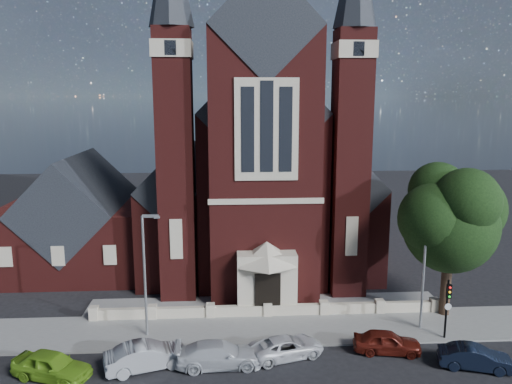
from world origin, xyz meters
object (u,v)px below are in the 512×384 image
Objects in this scene: traffic_signal at (448,302)px; car_silver_b at (219,354)px; parish_hall at (80,224)px; car_white_suv at (287,347)px; street_lamp_left at (146,269)px; car_dark_red at (387,342)px; car_navy at (475,358)px; church at (254,168)px; street_tree at (454,221)px; street_lamp_right at (426,263)px; car_lime_van at (52,366)px; car_silver_a at (147,356)px.

traffic_signal is 0.81× the size of car_silver_b.
parish_hall is 24.09m from car_white_suv.
street_lamp_left is at bearing -59.98° from parish_hall.
traffic_signal is at bearing -62.77° from car_dark_red.
car_white_suv is at bearing 95.52° from car_navy.
parish_hall is (-16.00, -4.94, -4.17)m from church.
street_tree is 2.40× the size of car_white_suv.
car_dark_red is at bearing -141.48° from street_tree.
street_tree reaches higher than street_lamp_left.
street_lamp_right is 1.81× the size of car_white_suv.
car_dark_red is (-3.30, -2.91, -3.91)m from street_lamp_right.
car_lime_van is 1.10× the size of car_dark_red.
street_lamp_right is (26.09, -14.00, 0.59)m from parish_hall.
car_navy is at bearing -86.18° from traffic_signal.
church is 7.03× the size of car_silver_b.
street_lamp_right is 2.01× the size of car_dark_red.
parish_hall is at bearing 63.01° from car_dark_red.
church is 24.24m from car_silver_b.
street_tree is at bearing 64.05° from traffic_signal.
car_silver_b is (-14.32, -2.30, -1.86)m from traffic_signal.
church is at bearing 67.34° from street_lamp_left.
car_dark_red is at bearing 80.87° from car_navy.
traffic_signal is 3.93m from car_navy.
parish_hall is at bearing 120.02° from street_lamp_left.
parish_hall is at bearing 150.02° from traffic_signal.
church is 8.72× the size of traffic_signal.
car_dark_red is (6.79, -21.85, -7.50)m from church.
car_dark_red is at bearing -72.73° from church.
parish_hall is 29.62m from street_lamp_right.
street_lamp_left is 9.95m from car_white_suv.
car_lime_van is 0.89× the size of car_silver_b.
parish_hall is 2.73× the size of car_white_suv.
street_lamp_left is at bearing 53.71° from car_white_suv.
street_tree reaches higher than traffic_signal.
street_lamp_left is at bearing -112.66° from church.
street_tree reaches higher than car_dark_red.
car_silver_a is 0.94× the size of car_silver_b.
parish_hall is 2.75× the size of car_lime_van.
traffic_signal is 0.99× the size of car_dark_red.
car_white_suv is 1.11× the size of car_dark_red.
car_silver_a reaches higher than car_navy.
street_lamp_left is 20.17m from car_navy.
street_lamp_left is at bearing -11.73° from car_silver_a.
car_silver_b is at bearing 84.95° from car_white_suv.
parish_hall is 31.20m from traffic_signal.
traffic_signal reaches higher than car_white_suv.
car_silver_a reaches higher than car_dark_red.
street_tree is 2.15× the size of car_silver_b.
car_lime_van is (3.55, -18.59, -3.25)m from parish_hall.
street_tree is 9.30m from car_navy.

